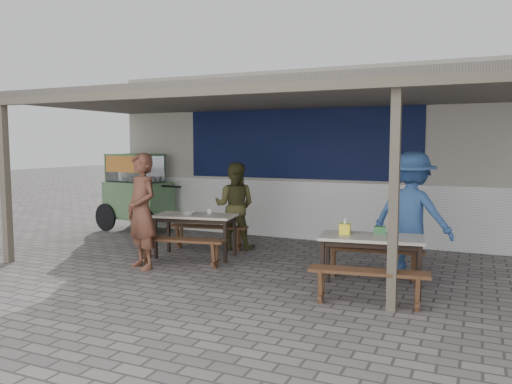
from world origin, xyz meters
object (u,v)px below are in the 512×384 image
object	(u,v)px
bench_left_street	(180,245)
tissue_box	(345,229)
patron_street_side	(142,211)
condiment_jar	(210,211)
vendor_cart	(137,189)
patron_right_table	(412,214)
condiment_bowl	(189,213)
donation_box	(380,230)
table_right	(371,242)
patron_wall_side	(235,206)
table_left	(195,219)
bench_left_wall	(209,231)
bench_right_street	(368,279)
bench_right_wall	(373,256)

from	to	relation	value
bench_left_street	tissue_box	bearing A→B (deg)	-12.72
patron_street_side	condiment_jar	xyz separation A→B (m)	(0.52, 1.23, -0.12)
vendor_cart	patron_right_table	world-z (taller)	patron_right_table
patron_street_side	condiment_bowl	bearing A→B (deg)	99.26
donation_box	vendor_cart	bearing A→B (deg)	158.17
table_right	patron_wall_side	bearing A→B (deg)	140.38
patron_right_table	table_right	bearing A→B (deg)	83.99
table_right	donation_box	world-z (taller)	donation_box
table_left	bench_left_wall	size ratio (longest dim) A/B	0.98
patron_wall_side	condiment_jar	size ratio (longest dim) A/B	18.15
bench_left_street	bench_right_street	bearing A→B (deg)	-23.76
table_right	patron_wall_side	xyz separation A→B (m)	(-2.90, 1.75, 0.14)
table_left	tissue_box	size ratio (longest dim) A/B	10.43
bench_left_street	bench_right_wall	bearing A→B (deg)	-0.15
patron_wall_side	condiment_bowl	distance (m)	1.07
donation_box	condiment_jar	bearing A→B (deg)	165.62
tissue_box	patron_right_table	bearing A→B (deg)	54.79
bench_left_wall	condiment_jar	size ratio (longest dim) A/B	16.79
table_right	vendor_cart	distance (m)	6.33
bench_left_street	patron_right_table	distance (m)	3.64
table_left	bench_right_street	world-z (taller)	table_left
vendor_cart	condiment_jar	bearing A→B (deg)	-20.47
patron_street_side	table_left	bearing A→B (deg)	94.99
donation_box	patron_wall_side	bearing A→B (deg)	152.72
patron_street_side	tissue_box	world-z (taller)	patron_street_side
bench_left_street	donation_box	world-z (taller)	donation_box
condiment_jar	patron_wall_side	bearing A→B (deg)	80.15
table_left	table_right	distance (m)	3.29
bench_right_wall	tissue_box	xyz separation A→B (m)	(-0.26, -0.65, 0.48)
bench_right_street	bench_right_wall	distance (m)	1.31
bench_right_street	tissue_box	distance (m)	0.93
table_left	bench_left_wall	world-z (taller)	table_left
bench_right_street	bench_right_wall	size ratio (longest dim) A/B	1.00
bench_left_street	table_right	bearing A→B (deg)	-12.43
patron_wall_side	donation_box	size ratio (longest dim) A/B	10.61
bench_left_wall	tissue_box	distance (m)	3.33
bench_right_street	condiment_bowl	xyz separation A→B (m)	(-3.39, 1.40, 0.44)
donation_box	condiment_jar	world-z (taller)	donation_box
bench_right_wall	condiment_jar	xyz separation A→B (m)	(-2.93, 0.36, 0.46)
bench_left_street	condiment_bowl	size ratio (longest dim) A/B	6.84
patron_right_table	donation_box	xyz separation A→B (m)	(-0.32, -0.85, -0.13)
table_right	patron_street_side	size ratio (longest dim) A/B	0.78
bench_right_wall	patron_street_side	distance (m)	3.61
bench_right_wall	table_left	bearing A→B (deg)	168.57
condiment_bowl	table_right	bearing A→B (deg)	-12.78
tissue_box	condiment_bowl	distance (m)	3.03
patron_right_table	condiment_jar	distance (m)	3.42
patron_wall_side	donation_box	distance (m)	3.34
table_right	patron_right_table	distance (m)	1.16
bench_right_street	condiment_bowl	world-z (taller)	condiment_bowl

